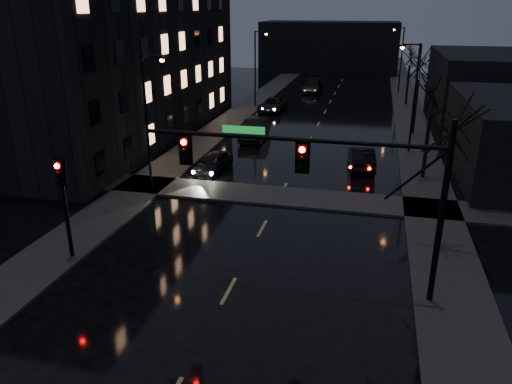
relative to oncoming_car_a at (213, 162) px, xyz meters
The scene contains 21 objects.
sidewalk_left 13.38m from the oncoming_car_a, 104.35° to the left, with size 3.00×140.00×0.12m, color #2D2D2B.
sidewalk_right 18.85m from the oncoming_car_a, 43.41° to the left, with size 3.00×140.00×0.12m, color #2D2D2B.
sidewalk_cross 6.32m from the oncoming_car_a, 34.40° to the right, with size 40.00×3.00×0.12m, color #2D2D2B.
apartment_block 14.81m from the oncoming_car_a, 144.91° to the left, with size 12.00×30.00×12.00m, color black.
commercial_right_far 34.22m from the oncoming_car_a, 49.47° to the left, with size 12.00×18.00×6.00m, color black.
far_block 56.09m from the oncoming_car_a, 87.76° to the left, with size 22.00×10.00×8.00m, color black.
signal_mast 16.42m from the oncoming_car_a, 55.32° to the right, with size 11.11×0.41×7.00m.
signal_pole_left 13.47m from the oncoming_car_a, 100.04° to the right, with size 0.35×0.41×4.53m.
tree_near 16.74m from the oncoming_car_a, 30.65° to the right, with size 3.52×3.52×8.08m.
tree_mid_a 14.66m from the oncoming_car_a, ahead, with size 3.30×3.30×7.58m.
tree_mid_b 20.35m from the oncoming_car_a, 45.75° to the left, with size 3.74×3.74×8.59m.
tree_far 31.54m from the oncoming_car_a, 64.07° to the left, with size 3.43×3.43×7.88m.
streetlight_l_near 6.24m from the oncoming_car_a, 120.58° to the right, with size 1.53×0.28×8.00m.
streetlight_l_far 23.43m from the oncoming_car_a, 95.96° to the left, with size 1.53×0.28×8.00m.
streetlight_r_mid 15.59m from the oncoming_car_a, 31.90° to the left, with size 1.53×0.28×8.00m.
streetlight_r_far 38.37m from the oncoming_car_a, 70.44° to the left, with size 1.53×0.28×8.00m.
oncoming_car_a is the anchor object (origin of this frame).
oncoming_car_b 9.15m from the oncoming_car_a, 85.71° to the left, with size 1.81×5.18×1.71m, color black.
oncoming_car_c 20.78m from the oncoming_car_a, 90.52° to the left, with size 2.33×5.05×1.40m, color black.
oncoming_car_d 34.04m from the oncoming_car_a, 86.21° to the left, with size 2.20×5.42×1.57m, color black.
lead_car 10.10m from the oncoming_car_a, 18.19° to the left, with size 1.58×4.52×1.49m, color black.
Camera 1 is at (4.98, -8.25, 10.52)m, focal length 35.00 mm.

